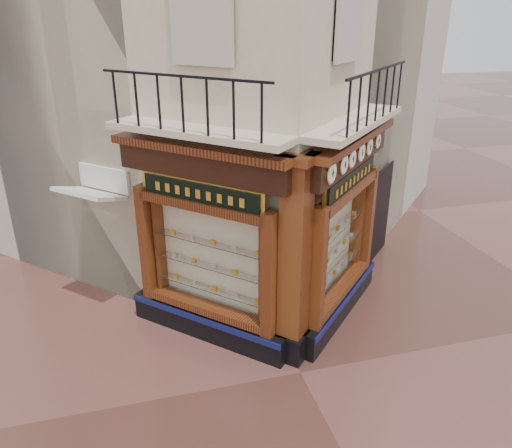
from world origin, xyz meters
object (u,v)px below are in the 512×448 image
object	(u,v)px
awning	(105,306)
corner_pilaster	(295,266)
clock_f	(377,141)
signboard_right	(351,179)
clock_c	(352,159)
signboard_left	(200,193)
clock_b	(343,164)
clock_a	(331,173)
clock_d	(361,152)
clock_e	(369,147)

from	to	relation	value
awning	corner_pilaster	bearing A→B (deg)	-173.53
clock_f	signboard_right	bearing A→B (deg)	174.60
awning	clock_c	bearing A→B (deg)	-158.82
corner_pilaster	signboard_left	size ratio (longest dim) A/B	2.08
clock_b	awning	world-z (taller)	clock_b
clock_b	signboard_right	size ratio (longest dim) A/B	0.19
clock_c	awning	bearing A→B (deg)	111.18
signboard_right	clock_c	bearing A→B (deg)	-163.64
clock_a	clock_d	distance (m)	1.50
clock_e	awning	size ratio (longest dim) A/B	0.27
clock_d	awning	bearing A→B (deg)	116.23
clock_a	clock_e	xyz separation A→B (m)	(1.41, 1.41, -0.00)
clock_f	awning	xyz separation A→B (m)	(-5.84, 1.00, -3.62)
corner_pilaster	signboard_right	world-z (taller)	corner_pilaster
awning	signboard_right	size ratio (longest dim) A/B	0.71
clock_d	signboard_left	world-z (taller)	clock_d
signboard_left	clock_c	bearing A→B (deg)	-142.18
clock_f	signboard_left	distance (m)	3.93
corner_pilaster	clock_a	world-z (taller)	corner_pilaster
clock_b	signboard_right	world-z (taller)	clock_b
clock_a	signboard_left	xyz separation A→B (m)	(-2.03, 1.05, -0.52)
clock_b	clock_f	distance (m)	1.96
signboard_left	signboard_right	world-z (taller)	signboard_left
corner_pilaster	clock_d	size ratio (longest dim) A/B	10.53
clock_d	signboard_right	world-z (taller)	clock_d
clock_b	signboard_left	bearing A→B (deg)	120.29
awning	clock_b	bearing A→B (deg)	-163.25
awning	clock_d	bearing A→B (deg)	-153.77
clock_c	signboard_left	world-z (taller)	clock_c
corner_pilaster	clock_a	bearing A→B (deg)	-48.49
corner_pilaster	clock_a	xyz separation A→B (m)	(0.57, -0.03, 1.67)
clock_d	clock_a	bearing A→B (deg)	-180.00
clock_e	awning	bearing A→B (deg)	120.68
clock_c	awning	size ratio (longest dim) A/B	0.27
corner_pilaster	clock_f	world-z (taller)	corner_pilaster
clock_b	corner_pilaster	bearing A→B (deg)	155.91
clock_f	signboard_right	world-z (taller)	clock_f
clock_a	clock_f	world-z (taller)	clock_a
clock_c	clock_e	size ratio (longest dim) A/B	1.00
clock_a	clock_b	size ratio (longest dim) A/B	1.07
corner_pilaster	clock_d	xyz separation A→B (m)	(1.63, 1.03, 1.67)
clock_e	clock_f	world-z (taller)	clock_e
clock_b	clock_e	world-z (taller)	clock_b
clock_e	clock_f	xyz separation A→B (m)	(0.39, 0.39, 0.00)
clock_c	signboard_left	size ratio (longest dim) A/B	0.19
clock_a	clock_c	xyz separation A→B (m)	(0.70, 0.70, -0.00)
clock_f	awning	world-z (taller)	clock_f
clock_d	clock_f	xyz separation A→B (m)	(0.73, 0.73, 0.00)
clock_b	awning	bearing A→B (deg)	106.75
clock_d	signboard_right	bearing A→B (deg)	140.02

